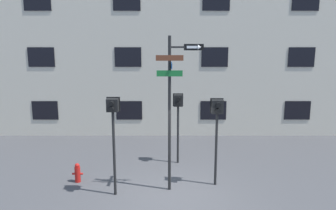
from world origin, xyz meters
TOP-DOWN VIEW (x-y plane):
  - ground_plane at (0.00, 0.00)m, footprint 60.00×60.00m
  - building_facade at (0.00, 6.54)m, footprint 24.00×0.63m
  - street_sign_pole at (-0.03, 0.39)m, footprint 1.36×0.79m
  - pedestrian_signal_left at (-1.72, 0.05)m, footprint 0.39×0.40m
  - pedestrian_signal_right at (1.34, 0.74)m, footprint 0.41×0.40m
  - pedestrian_signal_across at (0.21, 2.66)m, footprint 0.37×0.40m
  - fire_hydrant at (-3.07, 0.94)m, footprint 0.34×0.18m

SIDE VIEW (x-z plane):
  - ground_plane at x=0.00m, z-range 0.00..0.00m
  - fire_hydrant at x=-3.07m, z-range -0.01..0.62m
  - pedestrian_signal_across at x=0.21m, z-range 0.75..3.36m
  - pedestrian_signal_right at x=1.34m, z-range 0.81..3.57m
  - pedestrian_signal_left at x=-1.72m, z-range 0.82..3.73m
  - street_sign_pole at x=-0.03m, z-range 0.45..5.08m
  - building_facade at x=0.00m, z-range 0.00..12.55m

